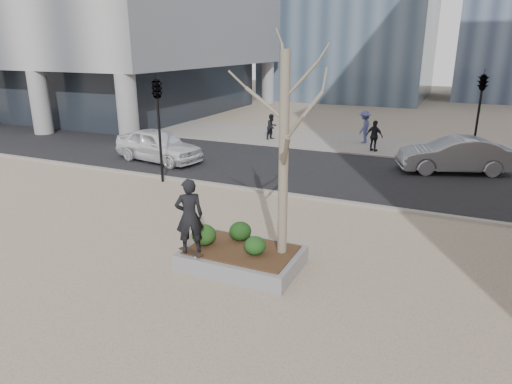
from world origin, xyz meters
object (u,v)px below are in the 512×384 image
at_px(skateboarder, 189,216).
at_px(planter, 242,258).
at_px(skateboard, 191,253).
at_px(police_car, 158,145).

bearing_deg(skateboarder, planter, 173.98).
bearing_deg(planter, skateboarder, -146.49).
bearing_deg(skateboard, planter, 52.41).
distance_m(planter, police_car, 12.16).
bearing_deg(skateboard, police_car, 148.57).
relative_size(skateboarder, police_car, 0.41).
relative_size(skateboard, skateboarder, 0.40).
height_order(planter, skateboarder, skateboarder).
bearing_deg(police_car, planter, -124.08).
bearing_deg(planter, police_car, 135.87).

